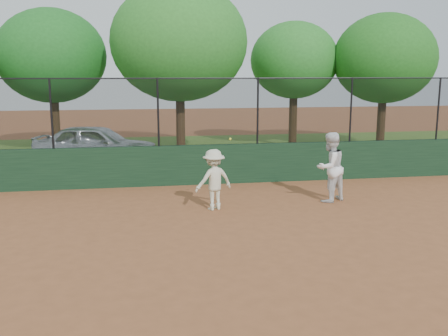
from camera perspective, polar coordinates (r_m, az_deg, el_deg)
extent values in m
plane|color=brown|center=(9.42, -2.54, -9.81)|extent=(80.00, 80.00, 0.00)
cube|color=#193720|center=(15.04, -5.49, 0.30)|extent=(26.00, 0.20, 1.20)
cube|color=#38591C|center=(21.05, -6.74, 1.59)|extent=(36.00, 12.00, 0.01)
imported|color=silver|center=(18.80, -14.39, 2.57)|extent=(4.73, 2.72, 1.51)
imported|color=white|center=(13.28, 12.00, 0.09)|extent=(1.11, 1.02, 1.82)
imported|color=beige|center=(12.23, -1.18, -1.35)|extent=(1.10, 0.85, 1.50)
sphere|color=yellow|center=(11.93, 0.72, 3.34)|extent=(0.06, 0.06, 0.06)
cube|color=black|center=(14.84, -5.60, 6.38)|extent=(26.00, 0.02, 2.00)
cylinder|color=black|center=(14.80, -5.67, 10.17)|extent=(26.00, 0.04, 0.04)
cylinder|color=black|center=(14.99, -19.13, 5.89)|extent=(0.06, 0.06, 2.00)
cylinder|color=black|center=(14.81, -7.54, 6.33)|extent=(0.06, 0.06, 2.00)
cylinder|color=black|center=(15.23, 3.88, 6.52)|extent=(0.06, 0.06, 2.00)
cylinder|color=black|center=(16.21, 14.30, 6.46)|extent=(0.06, 0.06, 2.00)
cylinder|color=black|center=(17.65, 23.29, 6.25)|extent=(0.06, 0.06, 2.00)
cylinder|color=#473018|center=(21.88, -18.67, 4.52)|extent=(0.36, 0.36, 2.33)
ellipsoid|color=#1B5D1D|center=(21.79, -19.13, 12.01)|extent=(4.38, 3.98, 3.78)
cylinder|color=#492F1A|center=(19.95, -4.98, 4.70)|extent=(0.36, 0.36, 2.47)
ellipsoid|color=#297023|center=(19.88, -5.14, 14.15)|extent=(5.29, 4.81, 4.57)
cylinder|color=#3B2713|center=(22.93, 7.88, 5.31)|extent=(0.36, 0.36, 2.39)
ellipsoid|color=#256C23|center=(22.84, 8.05, 12.11)|extent=(3.93, 3.57, 3.39)
cylinder|color=#402A16|center=(23.15, 17.50, 4.79)|extent=(0.36, 0.36, 2.24)
ellipsoid|color=#205F1B|center=(23.05, 17.90, 11.82)|extent=(4.45, 4.05, 3.84)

